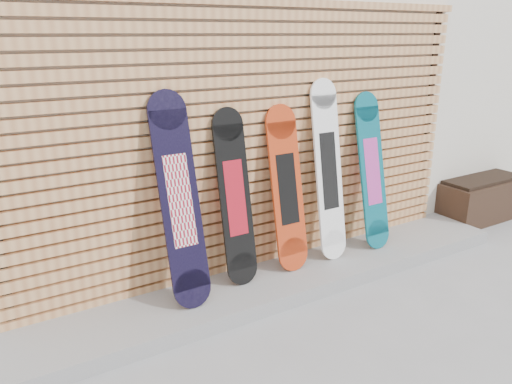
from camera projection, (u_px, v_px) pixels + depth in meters
ground at (348, 318)px, 3.74m from camera, size 80.00×80.00×0.00m
building at (199, 53)px, 6.28m from camera, size 12.00×5.00×3.60m
concrete_step at (281, 280)px, 4.20m from camera, size 4.60×0.70×0.12m
slat_wall at (263, 140)px, 4.08m from camera, size 4.26×0.08×2.29m
planter_box at (481, 199)px, 5.67m from camera, size 1.09×0.45×0.49m
snowboard_0 at (180, 201)px, 3.57m from camera, size 0.29×0.40×1.55m
snowboard_1 at (235, 198)px, 3.89m from camera, size 0.26×0.28×1.39m
snowboard_2 at (287, 189)px, 4.13m from camera, size 0.29×0.30×1.38m
snowboard_3 at (328, 171)px, 4.32m from camera, size 0.27×0.30×1.56m
snowboard_4 at (372, 171)px, 4.57m from camera, size 0.27×0.34×1.42m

